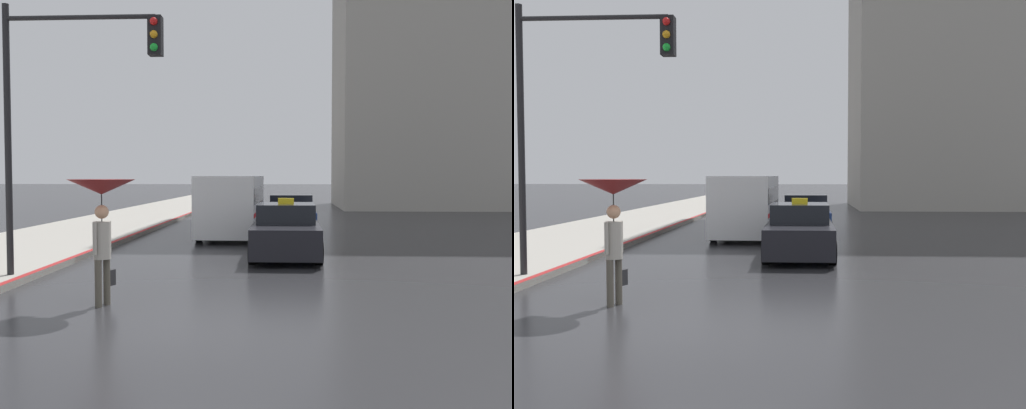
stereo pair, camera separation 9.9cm
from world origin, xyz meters
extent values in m
plane|color=#262628|center=(0.00, 0.00, 0.00)|extent=(300.00, 300.00, 0.00)
cube|color=black|center=(1.27, 7.82, 0.55)|extent=(1.80, 4.64, 0.77)
cube|color=black|center=(1.27, 8.05, 1.20)|extent=(1.58, 2.09, 0.53)
cylinder|color=black|center=(2.12, 6.38, 0.30)|extent=(0.20, 0.60, 0.60)
cylinder|color=black|center=(0.41, 6.38, 0.30)|extent=(0.20, 0.60, 0.60)
cylinder|color=black|center=(2.12, 9.26, 0.30)|extent=(0.20, 0.60, 0.60)
cylinder|color=black|center=(0.41, 9.26, 0.30)|extent=(0.20, 0.60, 0.60)
cube|color=yellow|center=(1.27, 7.82, 1.55)|extent=(0.44, 0.16, 0.16)
cube|color=navy|center=(1.44, 14.18, 0.56)|extent=(1.80, 4.37, 0.78)
cube|color=black|center=(1.44, 14.40, 1.23)|extent=(1.58, 1.97, 0.58)
cylinder|color=black|center=(2.30, 12.83, 0.30)|extent=(0.20, 0.60, 0.60)
cylinder|color=black|center=(0.59, 12.83, 0.30)|extent=(0.20, 0.60, 0.60)
cylinder|color=black|center=(2.30, 15.53, 0.30)|extent=(0.20, 0.60, 0.60)
cylinder|color=black|center=(0.59, 15.53, 0.30)|extent=(0.20, 0.60, 0.60)
cube|color=white|center=(-0.73, 13.07, 1.20)|extent=(2.09, 5.66, 2.07)
cube|color=black|center=(-0.73, 13.07, 1.56)|extent=(2.10, 5.21, 0.54)
cube|color=red|center=(-0.73, 13.07, 0.94)|extent=(2.11, 5.43, 0.14)
cylinder|color=black|center=(0.19, 11.37, 0.32)|extent=(0.21, 0.63, 0.63)
cylinder|color=black|center=(-1.71, 11.40, 0.32)|extent=(0.21, 0.63, 0.63)
cylinder|color=black|center=(0.24, 14.75, 0.32)|extent=(0.21, 0.63, 0.63)
cylinder|color=black|center=(-1.66, 14.78, 0.32)|extent=(0.21, 0.63, 0.63)
cylinder|color=#4C473D|center=(-1.91, 1.18, 0.41)|extent=(0.16, 0.16, 0.82)
cylinder|color=#4C473D|center=(-1.83, 1.39, 0.41)|extent=(0.16, 0.16, 0.82)
cylinder|color=gray|center=(-1.87, 1.28, 1.14)|extent=(0.38, 0.38, 0.65)
sphere|color=tan|center=(-1.87, 1.28, 1.63)|extent=(0.24, 0.24, 0.24)
cylinder|color=gray|center=(-1.94, 1.11, 1.19)|extent=(0.09, 0.09, 0.55)
cylinder|color=gray|center=(-1.80, 1.46, 1.19)|extent=(0.09, 0.09, 0.55)
cone|color=maroon|center=(-1.87, 1.28, 2.06)|extent=(1.15, 1.15, 0.26)
cylinder|color=black|center=(-1.87, 1.28, 1.71)|extent=(0.02, 0.02, 0.70)
cube|color=#262628|center=(-1.81, 1.55, 0.45)|extent=(0.16, 0.20, 0.28)
cylinder|color=black|center=(-4.56, 3.51, 2.91)|extent=(0.14, 0.14, 5.82)
cylinder|color=black|center=(-2.98, 3.51, 5.52)|extent=(3.15, 0.10, 0.10)
cube|color=black|center=(-1.41, 3.51, 5.12)|extent=(0.28, 0.28, 0.80)
sphere|color=red|center=(-1.41, 3.35, 5.38)|extent=(0.16, 0.16, 0.16)
sphere|color=orange|center=(-1.41, 3.35, 5.12)|extent=(0.16, 0.16, 0.16)
sphere|color=green|center=(-1.41, 3.35, 4.86)|extent=(0.16, 0.16, 0.16)
camera|label=1|loc=(1.33, -8.81, 2.25)|focal=42.00mm
camera|label=2|loc=(1.43, -8.80, 2.25)|focal=42.00mm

